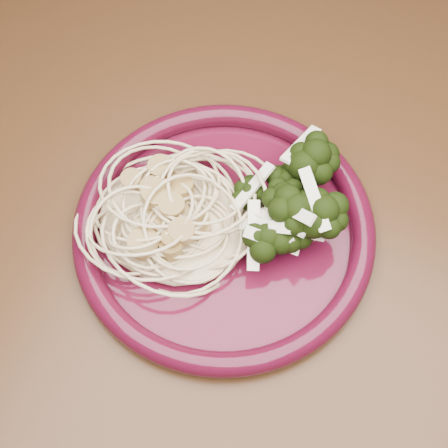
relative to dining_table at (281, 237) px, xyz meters
name	(u,v)px	position (x,y,z in m)	size (l,w,h in m)	color
dining_table	(281,237)	(0.00, 0.00, 0.00)	(1.20, 0.80, 0.75)	#472814
dinner_plate	(224,228)	(-0.04, -0.07, 0.11)	(0.38, 0.38, 0.03)	#490B20
spaghetti_pile	(174,216)	(-0.09, -0.08, 0.12)	(0.16, 0.14, 0.04)	beige
scallop_cluster	(171,194)	(-0.09, -0.08, 0.17)	(0.14, 0.14, 0.05)	#A98746
broccoli_pile	(287,224)	(0.02, -0.05, 0.13)	(0.10, 0.16, 0.06)	black
onion_garnish	(290,207)	(0.02, -0.05, 0.17)	(0.07, 0.11, 0.06)	white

